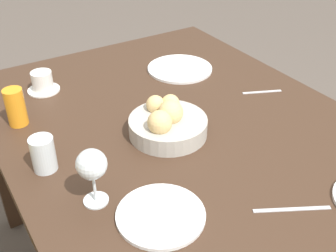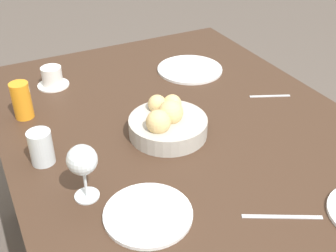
% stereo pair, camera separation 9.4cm
% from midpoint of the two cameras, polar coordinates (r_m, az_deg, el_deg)
% --- Properties ---
extents(dining_table, '(1.59, 1.09, 0.76)m').
position_cam_midpoint_polar(dining_table, '(1.34, 5.51, -4.42)').
color(dining_table, '#3D281C').
rests_on(dining_table, ground_plane).
extents(bread_basket, '(0.24, 0.24, 0.12)m').
position_cam_midpoint_polar(bread_basket, '(1.28, 1.98, 0.39)').
color(bread_basket, '#B2ADA3').
rests_on(bread_basket, dining_table).
extents(plate_near_right, '(0.26, 0.26, 0.01)m').
position_cam_midpoint_polar(plate_near_right, '(1.70, 4.57, 7.64)').
color(plate_near_right, white).
rests_on(plate_near_right, dining_table).
extents(plate_far_center, '(0.22, 0.22, 0.01)m').
position_cam_midpoint_polar(plate_far_center, '(1.03, -0.06, -11.93)').
color(plate_far_center, white).
rests_on(plate_far_center, dining_table).
extents(juice_glass, '(0.06, 0.06, 0.12)m').
position_cam_midpoint_polar(juice_glass, '(1.42, -17.43, 3.27)').
color(juice_glass, orange).
rests_on(juice_glass, dining_table).
extents(water_tumbler, '(0.07, 0.07, 0.10)m').
position_cam_midpoint_polar(water_tumbler, '(1.20, -14.69, -2.88)').
color(water_tumbler, silver).
rests_on(water_tumbler, dining_table).
extents(wine_glass, '(0.08, 0.08, 0.16)m').
position_cam_midpoint_polar(wine_glass, '(1.02, -8.96, -4.88)').
color(wine_glass, silver).
rests_on(wine_glass, dining_table).
extents(coffee_cup, '(0.12, 0.12, 0.07)m').
position_cam_midpoint_polar(coffee_cup, '(1.61, -13.80, 6.36)').
color(coffee_cup, white).
rests_on(coffee_cup, dining_table).
extents(fork_silver, '(0.10, 0.18, 0.00)m').
position_cam_midpoint_polar(fork_silver, '(1.08, 17.68, -11.72)').
color(fork_silver, '#B7B7BC').
rests_on(fork_silver, dining_table).
extents(spoon_coffee, '(0.07, 0.14, 0.00)m').
position_cam_midpoint_polar(spoon_coffee, '(1.56, 15.33, 3.89)').
color(spoon_coffee, '#B7B7BC').
rests_on(spoon_coffee, dining_table).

